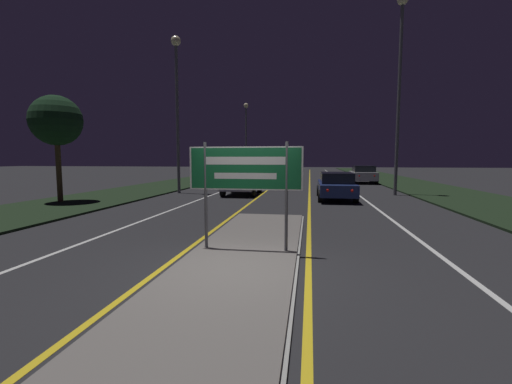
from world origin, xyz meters
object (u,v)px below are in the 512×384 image
at_px(highway_sign, 245,173).
at_px(car_receding_1, 363,174).
at_px(streetlight_left_near, 177,88).
at_px(streetlight_left_far, 246,128).
at_px(streetlight_right_near, 400,64).
at_px(car_approaching_0, 242,182).
at_px(car_receding_0, 336,185).

height_order(highway_sign, car_receding_1, highway_sign).
bearing_deg(streetlight_left_near, streetlight_left_far, 88.97).
bearing_deg(car_receding_1, streetlight_right_near, -87.88).
distance_m(highway_sign, streetlight_left_near, 14.87).
relative_size(streetlight_right_near, car_approaching_0, 2.69).
bearing_deg(streetlight_left_near, car_receding_1, 40.13).
relative_size(streetlight_right_near, car_receding_0, 2.29).
bearing_deg(streetlight_left_far, car_receding_1, -39.63).
bearing_deg(streetlight_right_near, car_receding_0, -144.51).
distance_m(streetlight_left_near, streetlight_right_near, 12.84).
distance_m(streetlight_left_far, car_receding_1, 16.41).
height_order(streetlight_left_near, car_approaching_0, streetlight_left_near).
bearing_deg(streetlight_left_near, car_receding_0, -11.01).
height_order(streetlight_left_far, car_receding_1, streetlight_left_far).
bearing_deg(streetlight_right_near, car_approaching_0, -174.25).
bearing_deg(streetlight_right_near, highway_sign, -115.21).
bearing_deg(car_receding_1, highway_sign, -104.35).
relative_size(streetlight_left_near, car_receding_0, 1.92).
distance_m(highway_sign, car_receding_0, 11.18).
distance_m(streetlight_left_far, car_approaching_0, 21.53).
distance_m(car_receding_1, car_approaching_0, 13.58).
xyz_separation_m(streetlight_left_near, car_receding_1, (12.42, 10.47, -5.51)).
height_order(car_receding_1, car_approaching_0, car_receding_1).
bearing_deg(car_receding_0, streetlight_left_near, 168.99).
height_order(streetlight_left_near, streetlight_right_near, streetlight_right_near).
bearing_deg(car_receding_1, car_approaching_0, -128.38).
xyz_separation_m(highway_sign, car_receding_1, (5.90, 23.06, -1.01)).
bearing_deg(car_approaching_0, streetlight_right_near, 5.75).
height_order(highway_sign, streetlight_right_near, streetlight_right_near).
relative_size(streetlight_left_near, streetlight_right_near, 0.84).
xyz_separation_m(highway_sign, streetlight_left_near, (-6.52, 12.59, 4.49)).
relative_size(streetlight_left_near, streetlight_left_far, 1.08).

